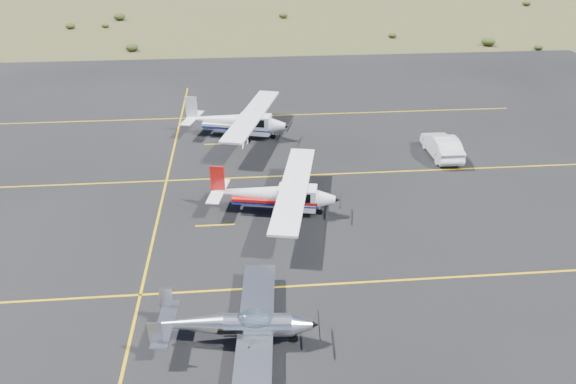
# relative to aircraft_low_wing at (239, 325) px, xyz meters

# --- Properties ---
(ground) EXTENTS (1600.00, 1600.00, 0.00)m
(ground) POSITION_rel_aircraft_low_wing_xyz_m (1.87, 1.25, -0.84)
(ground) COLOR #383D1C
(ground) RESTS_ON ground
(apron) EXTENTS (72.00, 72.00, 0.02)m
(apron) POSITION_rel_aircraft_low_wing_xyz_m (1.87, 8.25, -0.84)
(apron) COLOR black
(apron) RESTS_ON ground
(aircraft_low_wing) EXTENTS (5.83, 8.11, 1.76)m
(aircraft_low_wing) POSITION_rel_aircraft_low_wing_xyz_m (0.00, 0.00, 0.00)
(aircraft_low_wing) COLOR silver
(aircraft_low_wing) RESTS_ON apron
(aircraft_cessna) EXTENTS (6.29, 9.96, 2.52)m
(aircraft_cessna) POSITION_rel_aircraft_low_wing_xyz_m (2.04, 9.82, 0.28)
(aircraft_cessna) COLOR white
(aircraft_cessna) RESTS_ON apron
(aircraft_plain) EXTENTS (7.23, 10.72, 2.73)m
(aircraft_plain) POSITION_rel_aircraft_low_wing_xyz_m (0.20, 20.98, 0.37)
(aircraft_plain) COLOR white
(aircraft_plain) RESTS_ON apron
(sedan) EXTENTS (1.57, 4.44, 1.46)m
(sedan) POSITION_rel_aircraft_low_wing_xyz_m (13.31, 16.33, -0.10)
(sedan) COLOR white
(sedan) RESTS_ON apron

